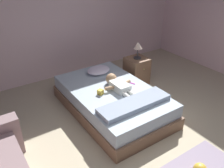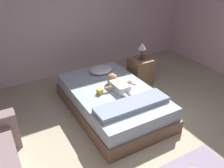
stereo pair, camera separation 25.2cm
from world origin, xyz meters
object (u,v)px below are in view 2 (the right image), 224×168
Objects in this scene: nightstand at (140,72)px; lamp at (142,48)px; pillow at (101,70)px; bed at (112,100)px; baby at (118,84)px; toothbrush at (132,84)px; toy_block at (100,91)px.

lamp is at bearing 90.00° from nightstand.
pillow is 0.78× the size of nightstand.
bed is at bearing -150.73° from lamp.
baby is 5.38× the size of toothbrush.
nightstand is at bearing -6.20° from pillow.
pillow is at bearing 87.19° from baby.
baby is 0.30m from toothbrush.
toothbrush is at bearing -136.30° from lamp.
toothbrush is at bearing -0.20° from baby.
nightstand is 0.52m from lamp.
lamp reaches higher than pillow.
baby is at bearing -92.81° from pillow.
baby is 1.24× the size of nightstand.
toothbrush is 0.38× the size of lamp.
toy_block is at bearing -154.83° from nightstand.
bed is at bearing -150.74° from nightstand.
baby reaches higher than toy_block.
baby reaches higher than toothbrush.
lamp is (0.59, 0.56, 0.37)m from toothbrush.
toy_block is at bearing -178.92° from toothbrush.
lamp is (0.88, 0.56, 0.30)m from baby.
bed is at bearing 5.62° from toy_block.
lamp is at bearing 43.70° from toothbrush.
baby is 2.05× the size of lamp.
pillow is at bearing 173.80° from nightstand.
lamp is (0.00, 0.00, 0.52)m from nightstand.
toothbrush is 0.63m from toy_block.
bed is 1.12m from nightstand.
lamp is (0.85, -0.09, 0.31)m from pillow.
bed is 4.78× the size of pillow.
baby is at bearing -147.57° from lamp.
pillow is at bearing 173.81° from lamp.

